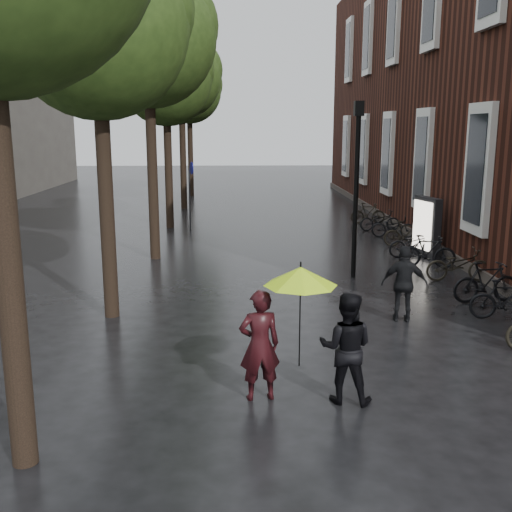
{
  "coord_description": "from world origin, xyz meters",
  "views": [
    {
      "loc": [
        -1.33,
        -5.94,
        4.16
      ],
      "look_at": [
        -0.9,
        6.09,
        1.55
      ],
      "focal_mm": 42.0,
      "sensor_mm": 36.0,
      "label": 1
    }
  ],
  "objects_px": {
    "person_black": "(346,348)",
    "parked_bicycles": "(425,248)",
    "person_burgundy": "(260,345)",
    "pedestrian_walking": "(404,284)",
    "lamp_post": "(357,173)",
    "ad_lightbox": "(426,227)"
  },
  "relations": [
    {
      "from": "person_burgundy",
      "to": "parked_bicycles",
      "type": "height_order",
      "value": "person_burgundy"
    },
    {
      "from": "pedestrian_walking",
      "to": "person_burgundy",
      "type": "bearing_deg",
      "value": 59.19
    },
    {
      "from": "person_burgundy",
      "to": "person_black",
      "type": "relative_size",
      "value": 1.01
    },
    {
      "from": "pedestrian_walking",
      "to": "ad_lightbox",
      "type": "bearing_deg",
      "value": -100.58
    },
    {
      "from": "parked_bicycles",
      "to": "lamp_post",
      "type": "xyz_separation_m",
      "value": [
        -2.59,
        -1.78,
        2.47
      ]
    },
    {
      "from": "person_black",
      "to": "parked_bicycles",
      "type": "distance_m",
      "value": 10.46
    },
    {
      "from": "parked_bicycles",
      "to": "person_burgundy",
      "type": "bearing_deg",
      "value": -120.53
    },
    {
      "from": "ad_lightbox",
      "to": "pedestrian_walking",
      "type": "bearing_deg",
      "value": -124.97
    },
    {
      "from": "person_burgundy",
      "to": "pedestrian_walking",
      "type": "bearing_deg",
      "value": -141.11
    },
    {
      "from": "pedestrian_walking",
      "to": "parked_bicycles",
      "type": "distance_m",
      "value": 6.16
    },
    {
      "from": "parked_bicycles",
      "to": "lamp_post",
      "type": "relative_size",
      "value": 3.29
    },
    {
      "from": "person_black",
      "to": "pedestrian_walking",
      "type": "xyz_separation_m",
      "value": [
        1.97,
        3.84,
        -0.03
      ]
    },
    {
      "from": "person_black",
      "to": "pedestrian_walking",
      "type": "bearing_deg",
      "value": -102.58
    },
    {
      "from": "pedestrian_walking",
      "to": "parked_bicycles",
      "type": "height_order",
      "value": "pedestrian_walking"
    },
    {
      "from": "pedestrian_walking",
      "to": "ad_lightbox",
      "type": "relative_size",
      "value": 0.86
    },
    {
      "from": "person_burgundy",
      "to": "parked_bicycles",
      "type": "xyz_separation_m",
      "value": [
        5.56,
        9.43,
        -0.42
      ]
    },
    {
      "from": "pedestrian_walking",
      "to": "lamp_post",
      "type": "height_order",
      "value": "lamp_post"
    },
    {
      "from": "person_black",
      "to": "parked_bicycles",
      "type": "xyz_separation_m",
      "value": [
        4.25,
        9.55,
        -0.41
      ]
    },
    {
      "from": "person_black",
      "to": "lamp_post",
      "type": "xyz_separation_m",
      "value": [
        1.66,
        7.77,
        2.06
      ]
    },
    {
      "from": "person_burgundy",
      "to": "person_black",
      "type": "bearing_deg",
      "value": 165.09
    },
    {
      "from": "person_burgundy",
      "to": "lamp_post",
      "type": "height_order",
      "value": "lamp_post"
    },
    {
      "from": "person_burgundy",
      "to": "pedestrian_walking",
      "type": "height_order",
      "value": "person_burgundy"
    }
  ]
}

